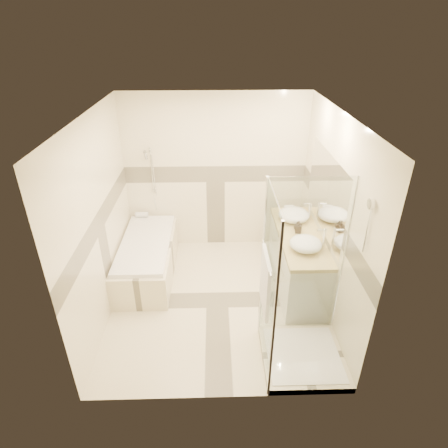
{
  "coord_description": "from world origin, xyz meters",
  "views": [
    {
      "loc": [
        -0.02,
        -3.98,
        3.39
      ],
      "look_at": [
        0.1,
        0.25,
        1.05
      ],
      "focal_mm": 30.0,
      "sensor_mm": 36.0,
      "label": 1
    }
  ],
  "objects_px": {
    "shower_enclosure": "(295,321)",
    "amenity_bottle_b": "(298,226)",
    "vessel_sink_near": "(294,215)",
    "bathtub": "(147,256)",
    "vanity": "(297,260)",
    "vessel_sink_far": "(306,244)",
    "amenity_bottle_a": "(299,227)"
  },
  "relations": [
    {
      "from": "vessel_sink_far",
      "to": "vanity",
      "type": "bearing_deg",
      "value": 86.91
    },
    {
      "from": "vessel_sink_far",
      "to": "amenity_bottle_a",
      "type": "bearing_deg",
      "value": 90.0
    },
    {
      "from": "shower_enclosure",
      "to": "vessel_sink_near",
      "type": "distance_m",
      "value": 1.74
    },
    {
      "from": "vessel_sink_near",
      "to": "shower_enclosure",
      "type": "bearing_deg",
      "value": -99.29
    },
    {
      "from": "bathtub",
      "to": "amenity_bottle_a",
      "type": "bearing_deg",
      "value": -8.09
    },
    {
      "from": "vanity",
      "to": "amenity_bottle_b",
      "type": "xyz_separation_m",
      "value": [
        -0.02,
        0.12,
        0.49
      ]
    },
    {
      "from": "vessel_sink_far",
      "to": "amenity_bottle_a",
      "type": "height_order",
      "value": "amenity_bottle_a"
    },
    {
      "from": "vessel_sink_near",
      "to": "bathtub",
      "type": "bearing_deg",
      "value": -178.75
    },
    {
      "from": "vanity",
      "to": "vessel_sink_far",
      "type": "bearing_deg",
      "value": -93.09
    },
    {
      "from": "shower_enclosure",
      "to": "vessel_sink_near",
      "type": "bearing_deg",
      "value": 80.71
    },
    {
      "from": "shower_enclosure",
      "to": "vessel_sink_far",
      "type": "relative_size",
      "value": 5.07
    },
    {
      "from": "vanity",
      "to": "shower_enclosure",
      "type": "height_order",
      "value": "shower_enclosure"
    },
    {
      "from": "vessel_sink_far",
      "to": "amenity_bottle_b",
      "type": "height_order",
      "value": "vessel_sink_far"
    },
    {
      "from": "bathtub",
      "to": "vessel_sink_far",
      "type": "relative_size",
      "value": 4.23
    },
    {
      "from": "vanity",
      "to": "shower_enclosure",
      "type": "bearing_deg",
      "value": -102.97
    },
    {
      "from": "bathtub",
      "to": "vanity",
      "type": "height_order",
      "value": "vanity"
    },
    {
      "from": "amenity_bottle_a",
      "to": "amenity_bottle_b",
      "type": "xyz_separation_m",
      "value": [
        0.0,
        0.07,
        -0.02
      ]
    },
    {
      "from": "vessel_sink_near",
      "to": "vessel_sink_far",
      "type": "height_order",
      "value": "vessel_sink_near"
    },
    {
      "from": "bathtub",
      "to": "vessel_sink_near",
      "type": "relative_size",
      "value": 3.89
    },
    {
      "from": "vanity",
      "to": "amenity_bottle_b",
      "type": "distance_m",
      "value": 0.5
    },
    {
      "from": "bathtub",
      "to": "shower_enclosure",
      "type": "height_order",
      "value": "shower_enclosure"
    },
    {
      "from": "shower_enclosure",
      "to": "amenity_bottle_b",
      "type": "bearing_deg",
      "value": 78.89
    },
    {
      "from": "bathtub",
      "to": "amenity_bottle_a",
      "type": "xyz_separation_m",
      "value": [
        2.13,
        -0.3,
        0.63
      ]
    },
    {
      "from": "amenity_bottle_a",
      "to": "amenity_bottle_b",
      "type": "height_order",
      "value": "amenity_bottle_a"
    },
    {
      "from": "vanity",
      "to": "vessel_sink_near",
      "type": "bearing_deg",
      "value": 92.88
    },
    {
      "from": "bathtub",
      "to": "amenity_bottle_a",
      "type": "height_order",
      "value": "amenity_bottle_a"
    },
    {
      "from": "amenity_bottle_a",
      "to": "amenity_bottle_b",
      "type": "distance_m",
      "value": 0.07
    },
    {
      "from": "vanity",
      "to": "bathtub",
      "type": "bearing_deg",
      "value": 170.75
    },
    {
      "from": "vanity",
      "to": "shower_enclosure",
      "type": "xyz_separation_m",
      "value": [
        -0.29,
        -1.27,
        0.08
      ]
    },
    {
      "from": "shower_enclosure",
      "to": "amenity_bottle_a",
      "type": "height_order",
      "value": "shower_enclosure"
    },
    {
      "from": "vessel_sink_far",
      "to": "amenity_bottle_b",
      "type": "relative_size",
      "value": 3.09
    },
    {
      "from": "amenity_bottle_b",
      "to": "vessel_sink_near",
      "type": "bearing_deg",
      "value": 90.0
    }
  ]
}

